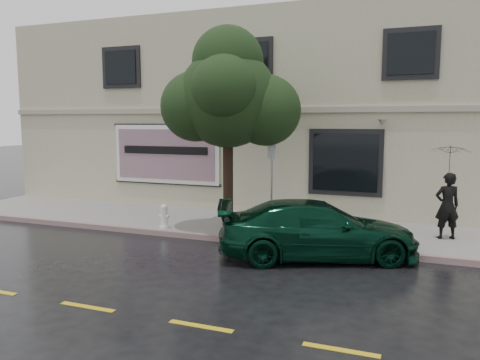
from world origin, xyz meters
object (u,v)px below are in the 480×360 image
(car, at_px, (317,230))
(street_tree, at_px, (228,99))
(fire_hydrant, at_px, (164,216))
(pedestrian, at_px, (447,206))

(car, relative_size, street_tree, 0.92)
(car, relative_size, fire_hydrant, 6.69)
(pedestrian, xyz_separation_m, fire_hydrant, (-7.60, -1.54, -0.54))
(car, distance_m, fire_hydrant, 4.75)
(car, height_order, street_tree, street_tree)
(street_tree, height_order, fire_hydrant, street_tree)
(pedestrian, distance_m, fire_hydrant, 7.77)
(pedestrian, distance_m, street_tree, 6.50)
(fire_hydrant, bearing_deg, pedestrian, 28.79)
(car, xyz_separation_m, pedestrian, (2.94, 2.43, 0.35))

